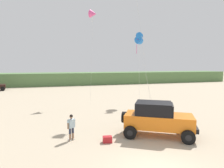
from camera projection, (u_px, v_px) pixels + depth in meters
dune_ridge at (60, 79)px, 46.54m from camera, size 90.00×7.35×2.84m
jeep at (158, 118)px, 13.04m from camera, size 4.98×4.22×2.26m
person_watching at (71, 126)px, 12.22m from camera, size 0.54×0.45×1.67m
cooler_box at (107, 139)px, 11.96m from camera, size 0.61×0.44×0.38m
kite_purple_stunt at (93, 14)px, 24.60m from camera, size 1.71×3.57×11.69m
kite_black_sled at (138, 42)px, 23.79m from camera, size 1.46×3.68×8.32m
kite_pink_ribbon at (139, 37)px, 23.62m from camera, size 2.98×6.19×8.72m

